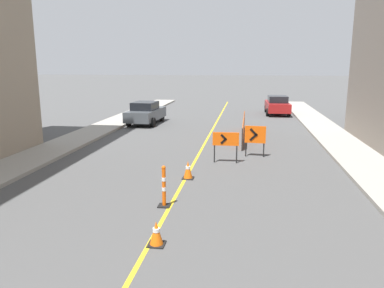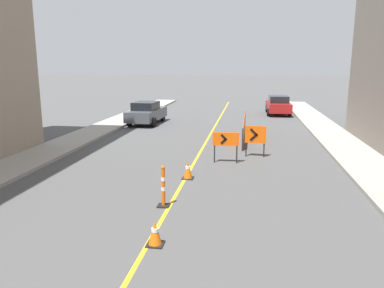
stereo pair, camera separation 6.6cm
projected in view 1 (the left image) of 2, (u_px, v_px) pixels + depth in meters
lane_stripe at (206, 142)px, 20.52m from camera, size 0.12×45.03×0.01m
sidewalk_left at (82, 137)px, 21.53m from camera, size 2.24×45.03×0.15m
sidewalk_right at (343, 145)px, 19.48m from camera, size 2.24×45.03×0.15m
traffic_cone_second at (156, 233)px, 8.78m from camera, size 0.40×0.40×0.59m
traffic_cone_third at (188, 170)px, 13.90m from camera, size 0.42×0.42×0.67m
delineator_post_rear at (164, 189)px, 11.12m from camera, size 0.36×0.36×1.27m
arrow_barricade_primary at (226, 141)px, 16.00m from camera, size 1.13×0.11×1.34m
arrow_barricade_secondary at (255, 136)px, 17.07m from camera, size 0.96×0.14×1.43m
safety_mesh_fence at (243, 128)px, 21.64m from camera, size 0.09×7.01×1.12m
parked_car_curb_near at (146, 113)px, 26.63m from camera, size 2.05×4.40×1.59m
parked_car_curb_mid at (277, 105)px, 31.67m from camera, size 1.95×4.35×1.59m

